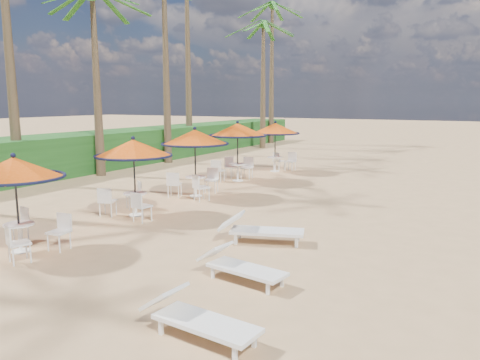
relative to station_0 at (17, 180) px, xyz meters
The scene contains 13 objects.
ground 5.23m from the station_0, ahead, with size 160.00×160.00×0.00m, color tan.
scrub_hedge 13.97m from the station_0, 127.76° to the left, with size 3.00×40.00×1.80m, color #194716.
station_0 is the anchor object (origin of this frame).
station_1 3.83m from the station_0, 91.18° to the left, with size 2.26×2.26×2.36m.
station_2 7.03m from the station_0, 90.50° to the left, with size 2.38×2.39×2.48m.
station_3 10.64m from the station_0, 92.17° to the left, with size 2.45×2.45×2.55m.
station_4 13.90m from the station_0, 90.27° to the left, with size 2.33×2.33×2.43m.
lounger_near 5.93m from the station_0, 13.26° to the right, with size 1.91×0.75×0.67m.
lounger_mid 5.36m from the station_0, ahead, with size 1.87×0.83×0.65m.
lounger_far 5.56m from the station_0, 36.22° to the left, with size 2.13×1.26×0.73m.
palm_3 12.44m from the station_0, 126.33° to the left, with size 5.00×5.00×8.15m.
palm_6 25.41m from the station_0, 103.41° to the left, with size 5.00×5.00×8.86m.
palm_7 29.77m from the station_0, 103.85° to the left, with size 5.00×5.00×10.87m.
Camera 1 is at (4.26, -6.54, 3.37)m, focal length 35.00 mm.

